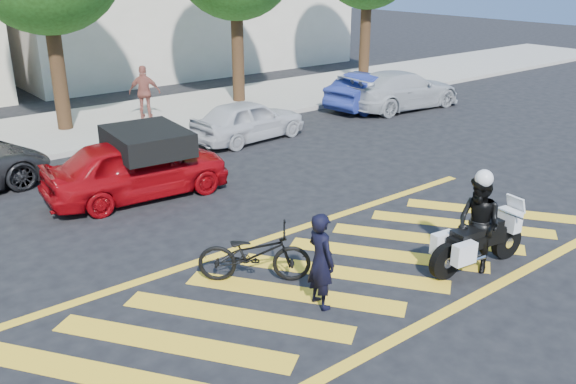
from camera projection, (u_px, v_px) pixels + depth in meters
ground at (321, 282)px, 10.18m from camera, size 90.00×90.00×0.00m
sidewalk at (66, 131)px, 18.93m from camera, size 60.00×5.00×0.15m
crosswalk at (319, 282)px, 10.15m from camera, size 12.33×4.00×0.01m
officer_bike at (321, 261)px, 9.22m from camera, size 0.42×0.60×1.55m
bicycle at (254, 254)px, 10.06m from camera, size 1.87×1.67×0.98m
police_motorcycle at (477, 242)px, 10.45m from camera, size 2.11×0.75×0.93m
officer_moto at (479, 224)px, 10.32m from camera, size 0.74×0.89×1.67m
red_convertible at (137, 168)px, 13.60m from camera, size 4.21×1.98×1.39m
parked_mid_right at (249, 120)px, 17.99m from camera, size 3.70×1.72×1.23m
parked_right at (372, 91)px, 21.92m from camera, size 4.05×1.88×1.28m
parked_far_right at (401, 90)px, 21.86m from camera, size 4.82×2.26×1.36m
pedestrian_right at (145, 92)px, 19.85m from camera, size 1.06×0.93×1.72m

